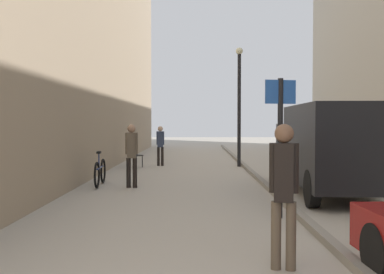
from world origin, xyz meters
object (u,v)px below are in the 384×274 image
(pedestrian_far_crossing, at_px, (160,143))
(lamp_post, at_px, (239,99))
(delivery_van, at_px, (330,146))
(street_sign_post, at_px, (280,135))
(pedestrian_main_foreground, at_px, (132,151))
(cafe_chair_near_window, at_px, (134,153))
(pedestrian_mid_block, at_px, (284,186))
(bicycle_leaning, at_px, (100,172))

(pedestrian_far_crossing, xyz_separation_m, lamp_post, (3.19, -0.30, 1.79))
(delivery_van, bearing_deg, street_sign_post, -119.42)
(pedestrian_main_foreground, bearing_deg, delivery_van, 169.87)
(delivery_van, bearing_deg, cafe_chair_near_window, 133.51)
(lamp_post, distance_m, cafe_chair_near_window, 4.72)
(lamp_post, bearing_deg, pedestrian_far_crossing, 174.70)
(pedestrian_mid_block, bearing_deg, pedestrian_main_foreground, 123.52)
(bicycle_leaning, bearing_deg, pedestrian_main_foreground, -24.82)
(pedestrian_main_foreground, relative_size, bicycle_leaning, 0.97)
(street_sign_post, relative_size, bicycle_leaning, 1.47)
(pedestrian_mid_block, distance_m, cafe_chair_near_window, 12.97)
(delivery_van, bearing_deg, pedestrian_main_foreground, 171.45)
(street_sign_post, distance_m, cafe_chair_near_window, 10.35)
(pedestrian_main_foreground, xyz_separation_m, delivery_van, (5.09, -0.98, 0.20))
(pedestrian_far_crossing, xyz_separation_m, bicycle_leaning, (-1.24, -5.85, -0.55))
(lamp_post, bearing_deg, street_sign_post, -91.03)
(bicycle_leaning, bearing_deg, pedestrian_mid_block, -65.27)
(pedestrian_main_foreground, height_order, cafe_chair_near_window, pedestrian_main_foreground)
(pedestrian_far_crossing, height_order, cafe_chair_near_window, pedestrian_far_crossing)
(lamp_post, bearing_deg, delivery_van, -76.89)
(lamp_post, distance_m, bicycle_leaning, 7.48)
(delivery_van, distance_m, bicycle_leaning, 6.24)
(cafe_chair_near_window, bearing_deg, delivery_van, 84.64)
(cafe_chair_near_window, bearing_deg, pedestrian_main_foreground, 50.42)
(street_sign_post, xyz_separation_m, lamp_post, (0.18, 9.81, 1.18))
(delivery_van, xyz_separation_m, bicycle_leaning, (-6.04, 1.36, -0.81))
(pedestrian_mid_block, distance_m, delivery_van, 6.31)
(delivery_van, bearing_deg, lamp_post, 105.41)
(delivery_van, distance_m, lamp_post, 7.27)
(street_sign_post, height_order, lamp_post, lamp_post)
(pedestrian_far_crossing, distance_m, bicycle_leaning, 6.01)
(pedestrian_main_foreground, relative_size, lamp_post, 0.36)
(cafe_chair_near_window, bearing_deg, bicycle_leaning, 40.67)
(street_sign_post, distance_m, lamp_post, 9.88)
(delivery_van, height_order, bicycle_leaning, delivery_van)
(street_sign_post, distance_m, bicycle_leaning, 6.12)
(pedestrian_mid_block, relative_size, pedestrian_far_crossing, 1.09)
(pedestrian_main_foreground, relative_size, cafe_chair_near_window, 1.84)
(pedestrian_main_foreground, distance_m, pedestrian_mid_block, 7.40)
(pedestrian_main_foreground, relative_size, delivery_van, 0.31)
(pedestrian_mid_block, distance_m, lamp_post, 12.92)
(pedestrian_mid_block, bearing_deg, cafe_chair_near_window, 116.92)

